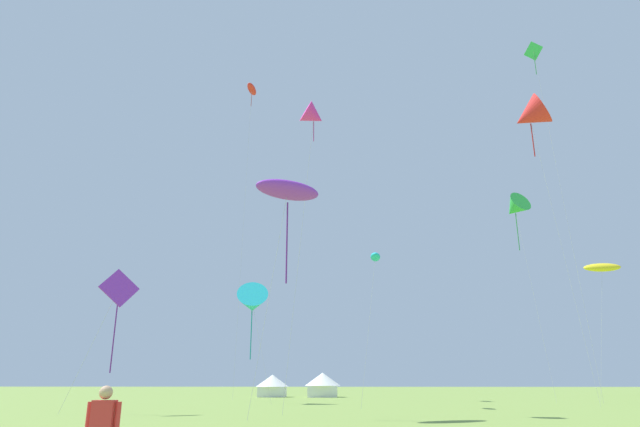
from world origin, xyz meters
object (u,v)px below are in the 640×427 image
kite_cyan_delta (252,303)px  kite_green_delta (515,208)px  kite_purple_parafoil (288,191)px  kite_green_diamond (535,59)px  kite_yellow_parafoil (602,268)px  kite_purple_diamond (119,293)px  festival_tent_right (323,384)px  kite_red_delta (530,116)px  kite_cyan_parafoil (375,257)px  kite_red_parafoil (252,90)px  kite_magenta_delta (314,116)px  festival_tent_center (272,385)px

kite_cyan_delta → kite_green_delta: kite_green_delta is taller
kite_purple_parafoil → kite_green_diamond: bearing=42.4°
kite_yellow_parafoil → kite_cyan_delta: kite_yellow_parafoil is taller
kite_purple_diamond → festival_tent_right: (10.88, 36.15, -5.42)m
kite_red_delta → kite_purple_diamond: 37.48m
kite_red_delta → kite_cyan_parafoil: size_ratio=2.32×
kite_cyan_delta → kite_red_delta: (25.32, -4.32, 16.01)m
kite_green_delta → kite_red_parafoil: kite_red_parafoil is taller
kite_cyan_delta → kite_green_diamond: size_ratio=0.29×
kite_purple_diamond → kite_purple_parafoil: (10.65, -3.29, 5.26)m
kite_cyan_delta → kite_purple_parafoil: size_ratio=0.81×
kite_cyan_delta → kite_purple_parafoil: (5.31, -19.93, 3.58)m
kite_purple_diamond → festival_tent_right: size_ratio=1.96×
kite_purple_diamond → kite_green_delta: bearing=34.5°
kite_cyan_delta → kite_purple_parafoil: 20.94m
kite_magenta_delta → kite_green_diamond: kite_green_diamond is taller
kite_yellow_parafoil → kite_magenta_delta: (-28.31, -22.49, 6.22)m
kite_green_diamond → festival_tent_right: 43.96m
kite_red_delta → festival_tent_right: size_ratio=6.11×
kite_cyan_delta → kite_red_parafoil: size_ratio=0.28×
kite_green_diamond → kite_cyan_parafoil: bearing=-153.6°
kite_purple_parafoil → festival_tent_center: 41.31m
kite_magenta_delta → kite_cyan_parafoil: bearing=62.2°
kite_yellow_parafoil → kite_green_delta: bearing=-168.1°
kite_red_parafoil → kite_purple_parafoil: size_ratio=2.91×
kite_red_parafoil → kite_green_diamond: bearing=-16.8°
kite_cyan_delta → kite_cyan_parafoil: bearing=-34.1°
kite_purple_parafoil → kite_cyan_delta: bearing=104.9°
kite_purple_parafoil → festival_tent_center: bearing=98.5°
kite_purple_parafoil → festival_tent_center: (-5.89, 39.43, -10.81)m
kite_green_diamond → kite_purple_parafoil: 38.69m
festival_tent_right → festival_tent_center: bearing=180.0°
kite_yellow_parafoil → kite_cyan_delta: (-34.82, -6.84, -4.29)m
kite_purple_diamond → kite_red_parafoil: size_ratio=0.23×
kite_purple_diamond → kite_magenta_delta: bearing=4.8°
kite_cyan_delta → kite_green_diamond: 38.56m
kite_green_diamond → festival_tent_right: bearing=142.3°
kite_green_delta → kite_green_diamond: (2.70, -3.47, 15.30)m
kite_cyan_delta → kite_green_delta: bearing=10.8°
kite_yellow_parafoil → festival_tent_right: (-29.28, 12.66, -11.40)m
kite_green_delta → kite_cyan_parafoil: kite_green_delta is taller
kite_green_diamond → kite_red_parafoil: size_ratio=0.96×
kite_yellow_parafoil → kite_red_delta: (-9.50, -11.15, 11.72)m
kite_green_diamond → festival_tent_center: (-29.39, 17.97, -32.82)m
kite_red_parafoil → festival_tent_right: (8.59, 8.38, -35.57)m
kite_yellow_parafoil → kite_green_delta: 10.73m
kite_purple_diamond → kite_purple_parafoil: size_ratio=0.66×
kite_magenta_delta → kite_green_diamond: 31.93m
kite_green_delta → kite_cyan_parafoil: bearing=-140.9°
kite_magenta_delta → kite_green_diamond: size_ratio=0.56×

